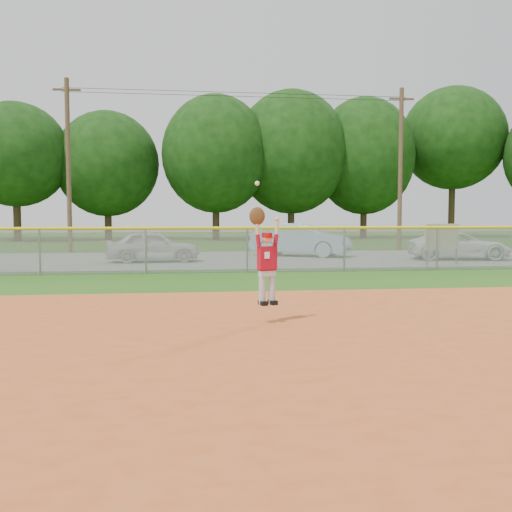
{
  "coord_description": "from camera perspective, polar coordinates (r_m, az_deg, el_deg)",
  "views": [
    {
      "loc": [
        -2.13,
        -8.86,
        1.89
      ],
      "look_at": [
        -0.69,
        2.37,
        1.1
      ],
      "focal_mm": 40.0,
      "sensor_mm": 36.0,
      "label": 1
    }
  ],
  "objects": [
    {
      "name": "power_lines",
      "position": [
        31.14,
        -1.55,
        9.13
      ],
      "size": [
        19.4,
        0.24,
        9.0
      ],
      "color": "#4C3823",
      "rests_on": "ground"
    },
    {
      "name": "ballplayer",
      "position": [
        9.84,
        0.97,
        -0.06
      ],
      "size": [
        0.56,
        0.3,
        2.13
      ],
      "color": "silver",
      "rests_on": "ground"
    },
    {
      "name": "clay_infield",
      "position": [
        6.51,
        12.45,
        -12.8
      ],
      "size": [
        24.0,
        16.0,
        0.04
      ],
      "primitive_type": "cube",
      "color": "#B84F21",
      "rests_on": "ground"
    },
    {
      "name": "outfield_fence",
      "position": [
        19.01,
        -0.88,
        0.96
      ],
      "size": [
        40.06,
        0.1,
        1.55
      ],
      "color": "gray",
      "rests_on": "ground"
    },
    {
      "name": "car_blue",
      "position": [
        26.71,
        4.48,
        1.63
      ],
      "size": [
        4.82,
        3.7,
        1.52
      ],
      "primitive_type": "imported",
      "rotation": [
        0.0,
        0.0,
        1.05
      ],
      "color": "#8BB8CF",
      "rests_on": "parking_strip"
    },
    {
      "name": "tree_line",
      "position": [
        47.2,
        -3.59,
        10.86
      ],
      "size": [
        62.37,
        13.0,
        14.43
      ],
      "color": "#422D1C",
      "rests_on": "ground"
    },
    {
      "name": "ground",
      "position": [
        9.31,
        6.13,
        -7.75
      ],
      "size": [
        120.0,
        120.0,
        0.0
      ],
      "primitive_type": "plane",
      "color": "#265313",
      "rests_on": "ground"
    },
    {
      "name": "car_white_b",
      "position": [
        26.11,
        19.66,
        0.97
      ],
      "size": [
        4.51,
        2.66,
        1.18
      ],
      "primitive_type": "imported",
      "rotation": [
        0.0,
        0.0,
        1.39
      ],
      "color": "white",
      "rests_on": "parking_strip"
    },
    {
      "name": "sponsor_sign",
      "position": [
        22.8,
        18.13,
        1.71
      ],
      "size": [
        1.68,
        0.75,
        1.6
      ],
      "color": "gray",
      "rests_on": "ground"
    },
    {
      "name": "car_white_a",
      "position": [
        23.63,
        -10.24,
        0.97
      ],
      "size": [
        3.85,
        1.75,
        1.28
      ],
      "primitive_type": "imported",
      "rotation": [
        0.0,
        0.0,
        1.64
      ],
      "color": "silver",
      "rests_on": "parking_strip"
    },
    {
      "name": "parking_strip",
      "position": [
        25.02,
        -2.42,
        -0.3
      ],
      "size": [
        44.0,
        10.0,
        0.03
      ],
      "primitive_type": "cube",
      "color": "slate",
      "rests_on": "ground"
    }
  ]
}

